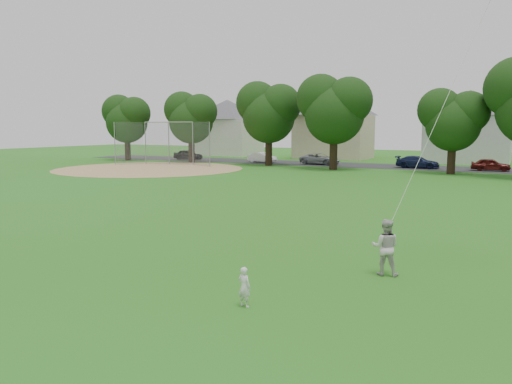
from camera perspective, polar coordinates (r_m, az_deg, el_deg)
The scene contains 9 objects.
ground at distance 11.72m, azimuth -4.05°, elevation -12.40°, with size 160.00×160.00×0.00m, color #2D6316.
street at distance 51.78m, azimuth 21.84°, elevation 2.47°, with size 90.00×7.00×0.01m, color #2D2D30.
dirt_infield at distance 49.27m, azimuth -12.06°, elevation 2.62°, with size 18.00×18.00×0.02m, color #9E7F51.
toddler at distance 11.25m, azimuth -1.34°, elevation -10.79°, with size 0.33×0.22×0.91m, color silver.
older_boy at distance 13.94m, azimuth 14.57°, elevation -6.12°, with size 0.74×0.58×1.53m, color beige.
kite at distance 14.31m, azimuth 20.67°, elevation 9.31°, with size 1.78×1.57×7.61m.
baseball_backstop at distance 53.90m, azimuth -10.15°, elevation 5.47°, with size 10.01×3.99×4.53m.
parked_cars at distance 50.63m, azimuth 22.96°, elevation 2.99°, with size 64.99×2.27×1.24m.
house_row at distance 61.42m, azimuth 25.01°, elevation 7.71°, with size 76.71×14.21×10.36m.
Camera 1 is at (5.97, -9.28, 3.97)m, focal length 35.00 mm.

